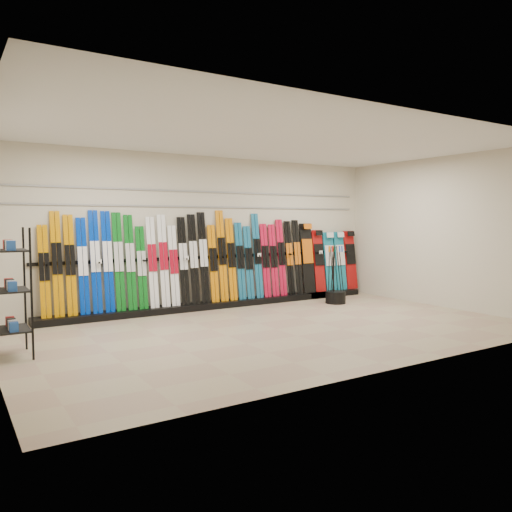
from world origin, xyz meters
TOP-DOWN VIEW (x-y plane):
  - floor at (0.00, 0.00)m, footprint 8.00×8.00m
  - back_wall at (0.00, 2.50)m, footprint 8.00×0.00m
  - right_wall at (4.00, 0.00)m, footprint 0.00×5.00m
  - ceiling at (0.00, 0.00)m, footprint 8.00×8.00m
  - ski_rack_base at (0.22, 2.28)m, footprint 8.00×0.40m
  - skis at (-0.48, 2.34)m, footprint 5.38×0.27m
  - snowboards at (3.07, 2.35)m, footprint 1.59×0.24m
  - accessory_rack at (-3.75, 0.45)m, footprint 0.40×0.60m
  - pole_bin at (2.47, 1.42)m, footprint 0.42×0.42m
  - ski_poles at (2.45, 1.45)m, footprint 0.36×0.26m
  - slatwall_rail_0 at (0.00, 2.48)m, footprint 7.60×0.02m
  - slatwall_rail_1 at (0.00, 2.48)m, footprint 7.60×0.02m

SIDE VIEW (x-z plane):
  - floor at x=0.00m, z-range 0.00..0.00m
  - ski_rack_base at x=0.22m, z-range 0.00..0.12m
  - pole_bin at x=2.47m, z-range 0.00..0.25m
  - ski_poles at x=2.45m, z-range 0.02..1.20m
  - accessory_rack at x=-3.75m, z-range 0.00..1.64m
  - snowboards at x=3.07m, z-range 0.05..1.59m
  - skis at x=-0.48m, z-range 0.04..1.86m
  - back_wall at x=0.00m, z-range -2.50..5.50m
  - right_wall at x=4.00m, z-range -1.00..4.00m
  - slatwall_rail_0 at x=0.00m, z-range 1.98..2.02m
  - slatwall_rail_1 at x=0.00m, z-range 2.28..2.31m
  - ceiling at x=0.00m, z-range 3.00..3.00m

